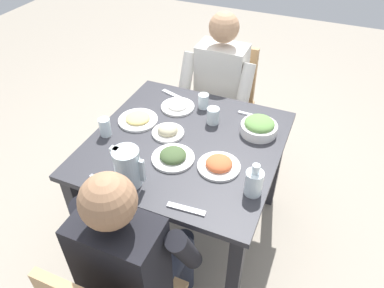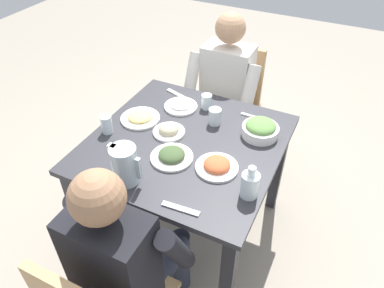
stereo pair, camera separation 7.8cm
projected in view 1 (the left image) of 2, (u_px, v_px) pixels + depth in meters
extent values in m
plane|color=gray|center=(187.00, 228.00, 2.35)|extent=(8.00, 8.00, 0.00)
cube|color=#2D2D33|center=(185.00, 144.00, 1.90)|extent=(0.97, 0.97, 0.03)
cube|color=#232328|center=(81.00, 222.00, 1.95)|extent=(0.06, 0.06, 0.69)
cube|color=#232328|center=(233.00, 280.00, 1.70)|extent=(0.06, 0.06, 0.69)
cube|color=#232328|center=(155.00, 132.00, 2.56)|extent=(0.06, 0.06, 0.69)
cube|color=#232328|center=(275.00, 165.00, 2.31)|extent=(0.06, 0.06, 0.69)
cube|color=tan|center=(119.00, 284.00, 1.83)|extent=(0.04, 0.04, 0.41)
cube|color=tan|center=(247.00, 127.00, 2.85)|extent=(0.04, 0.04, 0.41)
cube|color=tan|center=(206.00, 117.00, 2.95)|extent=(0.04, 0.04, 0.41)
cube|color=tan|center=(233.00, 153.00, 2.61)|extent=(0.04, 0.04, 0.41)
cube|color=tan|center=(190.00, 141.00, 2.71)|extent=(0.04, 0.04, 0.41)
cube|color=tan|center=(221.00, 110.00, 2.65)|extent=(0.40, 0.40, 0.03)
cube|color=tan|center=(230.00, 72.00, 2.63)|extent=(0.38, 0.04, 0.42)
cube|color=black|center=(122.00, 267.00, 1.38)|extent=(0.32, 0.20, 0.50)
sphere|color=#936B4C|center=(108.00, 201.00, 1.14)|extent=(0.19, 0.19, 0.19)
cylinder|color=#2D3342|center=(135.00, 260.00, 1.71)|extent=(0.11, 0.38, 0.11)
cylinder|color=#2D3342|center=(156.00, 251.00, 1.97)|extent=(0.10, 0.10, 0.43)
cylinder|color=black|center=(98.00, 219.00, 1.52)|extent=(0.08, 0.23, 0.37)
cylinder|color=#2D3342|center=(168.00, 273.00, 1.66)|extent=(0.11, 0.38, 0.11)
cylinder|color=#2D3342|center=(185.00, 262.00, 1.92)|extent=(0.10, 0.10, 0.43)
cylinder|color=black|center=(185.00, 251.00, 1.40)|extent=(0.08, 0.23, 0.37)
cube|color=silver|center=(221.00, 80.00, 2.46)|extent=(0.32, 0.20, 0.50)
sphere|color=tan|center=(224.00, 27.00, 2.22)|extent=(0.19, 0.19, 0.19)
cylinder|color=#2D3342|center=(221.00, 132.00, 2.48)|extent=(0.11, 0.38, 0.11)
cylinder|color=#2D3342|center=(211.00, 170.00, 2.46)|extent=(0.10, 0.10, 0.43)
cylinder|color=silver|center=(244.00, 94.00, 2.28)|extent=(0.08, 0.23, 0.37)
cylinder|color=#2D3342|center=(198.00, 126.00, 2.53)|extent=(0.11, 0.38, 0.11)
cylinder|color=#2D3342|center=(188.00, 163.00, 2.51)|extent=(0.10, 0.10, 0.43)
cylinder|color=silver|center=(186.00, 81.00, 2.40)|extent=(0.08, 0.23, 0.37)
cylinder|color=silver|center=(128.00, 167.00, 1.60)|extent=(0.12, 0.12, 0.19)
cube|color=silver|center=(142.00, 170.00, 1.57)|extent=(0.02, 0.02, 0.11)
cube|color=silver|center=(114.00, 150.00, 1.56)|extent=(0.04, 0.03, 0.02)
cylinder|color=white|center=(259.00, 129.00, 1.93)|extent=(0.19, 0.19, 0.05)
ellipsoid|color=#608E47|center=(260.00, 123.00, 1.91)|extent=(0.16, 0.16, 0.06)
cylinder|color=white|center=(178.00, 107.00, 2.13)|extent=(0.20, 0.20, 0.01)
ellipsoid|color=white|center=(178.00, 105.00, 2.12)|extent=(0.12, 0.12, 0.03)
cylinder|color=white|center=(168.00, 133.00, 1.94)|extent=(0.17, 0.17, 0.01)
ellipsoid|color=#B7AD89|center=(168.00, 130.00, 1.92)|extent=(0.11, 0.11, 0.06)
cylinder|color=white|center=(138.00, 120.00, 2.02)|extent=(0.22, 0.22, 0.01)
ellipsoid|color=#E0C670|center=(138.00, 118.00, 2.01)|extent=(0.14, 0.14, 0.04)
cylinder|color=white|center=(219.00, 166.00, 1.73)|extent=(0.21, 0.21, 0.01)
ellipsoid|color=#CC5B33|center=(219.00, 163.00, 1.72)|extent=(0.13, 0.13, 0.05)
cylinder|color=white|center=(173.00, 158.00, 1.78)|extent=(0.21, 0.21, 0.01)
ellipsoid|color=#3D512D|center=(173.00, 155.00, 1.77)|extent=(0.13, 0.13, 0.05)
cylinder|color=silver|center=(203.00, 101.00, 2.11)|extent=(0.06, 0.06, 0.09)
cylinder|color=silver|center=(105.00, 127.00, 1.90)|extent=(0.06, 0.06, 0.10)
cylinder|color=silver|center=(213.00, 116.00, 1.99)|extent=(0.07, 0.07, 0.09)
cylinder|color=silver|center=(254.00, 183.00, 1.58)|extent=(0.08, 0.08, 0.12)
cylinder|color=gold|center=(253.00, 187.00, 1.59)|extent=(0.07, 0.07, 0.07)
cylinder|color=silver|center=(256.00, 169.00, 1.52)|extent=(0.03, 0.03, 0.04)
cube|color=silver|center=(173.00, 95.00, 2.23)|extent=(0.17, 0.08, 0.01)
cube|color=silver|center=(105.00, 183.00, 1.65)|extent=(0.19, 0.05, 0.01)
cube|color=silver|center=(186.00, 209.00, 1.54)|extent=(0.17, 0.04, 0.01)
cube|color=silver|center=(254.00, 116.00, 2.06)|extent=(0.19, 0.02, 0.01)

